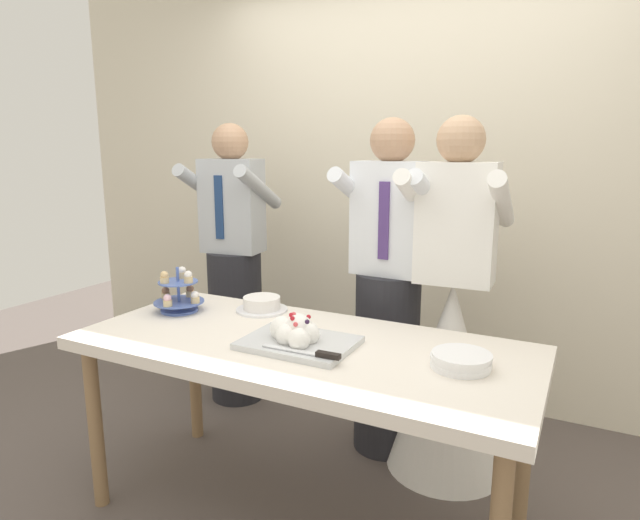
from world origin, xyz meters
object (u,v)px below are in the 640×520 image
at_px(dessert_table, 301,359).
at_px(round_cake, 262,305).
at_px(plate_stack, 461,360).
at_px(main_cake_tray, 297,335).
at_px(person_groom, 388,307).
at_px(cupcake_stand, 179,295).
at_px(person_bride, 450,352).
at_px(person_guest, 234,280).

distance_m(dessert_table, round_cake, 0.47).
height_order(dessert_table, plate_stack, plate_stack).
distance_m(main_cake_tray, person_groom, 0.74).
bearing_deg(main_cake_tray, cupcake_stand, 168.44).
xyz_separation_m(cupcake_stand, person_bride, (1.14, 0.54, -0.27)).
relative_size(main_cake_tray, plate_stack, 2.07).
height_order(cupcake_stand, person_guest, person_guest).
relative_size(main_cake_tray, person_guest, 0.26).
distance_m(cupcake_stand, main_cake_tray, 0.72).
xyz_separation_m(main_cake_tray, person_guest, (-0.91, 0.85, -0.07)).
distance_m(round_cake, person_guest, 0.76).
relative_size(round_cake, person_guest, 0.14).
bearing_deg(person_bride, person_groom, 173.07).
height_order(main_cake_tray, person_guest, person_guest).
bearing_deg(plate_stack, person_bride, 105.97).
relative_size(dessert_table, cupcake_stand, 7.83).
height_order(plate_stack, person_bride, person_bride).
xyz_separation_m(cupcake_stand, main_cake_tray, (0.71, -0.14, -0.04)).
distance_m(plate_stack, person_guest, 1.71).
height_order(dessert_table, person_guest, person_guest).
relative_size(dessert_table, person_groom, 1.08).
height_order(cupcake_stand, round_cake, cupcake_stand).
bearing_deg(round_cake, person_guest, 135.46).
height_order(main_cake_tray, round_cake, main_cake_tray).
xyz_separation_m(plate_stack, person_bride, (-0.18, 0.62, -0.22)).
bearing_deg(plate_stack, round_cake, 165.34).
relative_size(cupcake_stand, plate_stack, 1.10).
distance_m(main_cake_tray, plate_stack, 0.61).
height_order(cupcake_stand, plate_stack, cupcake_stand).
height_order(round_cake, person_bride, person_bride).
bearing_deg(dessert_table, main_cake_tray, -78.68).
relative_size(dessert_table, plate_stack, 8.58).
bearing_deg(person_bride, plate_stack, -74.03).
xyz_separation_m(person_groom, person_guest, (-1.02, 0.13, 0.00)).
distance_m(plate_stack, person_bride, 0.68).
xyz_separation_m(dessert_table, person_groom, (0.11, 0.68, 0.05)).
relative_size(round_cake, person_bride, 0.14).
xyz_separation_m(plate_stack, person_groom, (-0.50, 0.66, -0.06)).
bearing_deg(person_groom, round_cake, -139.55).
xyz_separation_m(plate_stack, round_cake, (-0.98, 0.26, 0.00)).
bearing_deg(person_bride, main_cake_tray, -121.96).
bearing_deg(dessert_table, round_cake, 142.43).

